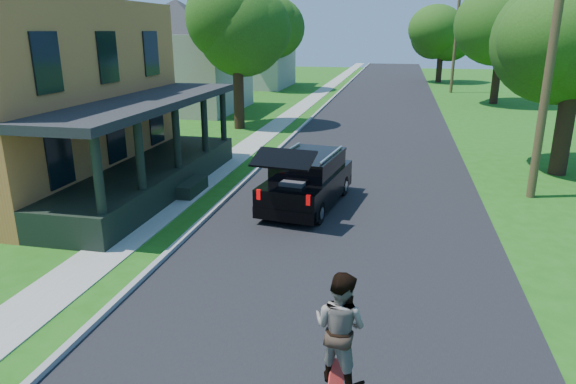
# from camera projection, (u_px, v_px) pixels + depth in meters

# --- Properties ---
(ground) EXTENTS (140.00, 140.00, 0.00)m
(ground) POSITION_uv_depth(u_px,v_px,m) (326.00, 298.00, 10.48)
(ground) COLOR #1E5911
(ground) RESTS_ON ground
(street) EXTENTS (8.00, 120.00, 0.02)m
(street) POSITION_uv_depth(u_px,v_px,m) (376.00, 127.00, 29.13)
(street) COLOR black
(street) RESTS_ON ground
(curb) EXTENTS (0.15, 120.00, 0.12)m
(curb) POSITION_uv_depth(u_px,v_px,m) (306.00, 124.00, 29.94)
(curb) COLOR gray
(curb) RESTS_ON ground
(sidewalk) EXTENTS (1.30, 120.00, 0.03)m
(sidewalk) POSITION_uv_depth(u_px,v_px,m) (280.00, 123.00, 30.26)
(sidewalk) COLOR gray
(sidewalk) RESTS_ON ground
(front_walk) EXTENTS (6.50, 1.20, 0.03)m
(front_walk) POSITION_uv_depth(u_px,v_px,m) (82.00, 186.00, 17.99)
(front_walk) COLOR gray
(front_walk) RESTS_ON ground
(neighbor_house_mid) EXTENTS (12.78, 12.78, 8.30)m
(neighbor_house_mid) POSITION_uv_depth(u_px,v_px,m) (178.00, 47.00, 34.32)
(neighbor_house_mid) COLOR #9C978A
(neighbor_house_mid) RESTS_ON ground
(neighbor_house_far) EXTENTS (12.78, 12.78, 8.30)m
(neighbor_house_far) POSITION_uv_depth(u_px,v_px,m) (247.00, 42.00, 49.24)
(neighbor_house_far) COLOR #9C978A
(neighbor_house_far) RESTS_ON ground
(black_suv) EXTENTS (2.36, 4.84, 2.17)m
(black_suv) POSITION_uv_depth(u_px,v_px,m) (307.00, 180.00, 15.75)
(black_suv) COLOR black
(black_suv) RESTS_ON ground
(skateboarder) EXTENTS (1.01, 0.92, 1.69)m
(skateboarder) POSITION_uv_depth(u_px,v_px,m) (340.00, 327.00, 7.19)
(skateboarder) COLOR black
(skateboarder) RESTS_ON ground
(tree_left_mid) EXTENTS (6.58, 6.27, 8.64)m
(tree_left_mid) POSITION_uv_depth(u_px,v_px,m) (236.00, 19.00, 27.01)
(tree_left_mid) COLOR black
(tree_left_mid) RESTS_ON ground
(tree_left_far) EXTENTS (6.40, 6.47, 9.26)m
(tree_left_far) POSITION_uv_depth(u_px,v_px,m) (265.00, 19.00, 45.93)
(tree_left_far) COLOR black
(tree_left_far) RESTS_ON ground
(tree_right_mid) EXTENTS (6.56, 6.57, 9.40)m
(tree_right_mid) POSITION_uv_depth(u_px,v_px,m) (503.00, 18.00, 36.72)
(tree_right_mid) COLOR black
(tree_right_mid) RESTS_ON ground
(tree_right_far) EXTENTS (5.88, 5.63, 8.04)m
(tree_right_far) POSITION_uv_depth(u_px,v_px,m) (442.00, 32.00, 52.94)
(tree_right_far) COLOR black
(tree_right_far) RESTS_ON ground
(utility_pole_near) EXTENTS (1.64, 0.27, 8.11)m
(utility_pole_near) POSITION_uv_depth(u_px,v_px,m) (550.00, 66.00, 15.58)
(utility_pole_near) COLOR #483921
(utility_pole_near) RESTS_ON ground
(utility_pole_far) EXTENTS (1.55, 0.30, 8.45)m
(utility_pole_far) POSITION_uv_depth(u_px,v_px,m) (455.00, 41.00, 43.96)
(utility_pole_far) COLOR #483921
(utility_pole_far) RESTS_ON ground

